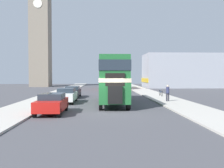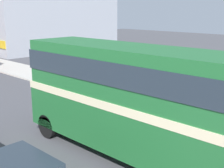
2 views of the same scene
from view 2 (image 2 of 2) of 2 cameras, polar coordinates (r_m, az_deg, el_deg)
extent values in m
cube|color=#1E602D|center=(11.61, 5.62, -8.14)|extent=(2.43, 10.99, 1.68)
cube|color=beige|center=(11.28, 5.74, -3.46)|extent=(2.45, 11.05, 0.30)
cube|color=#1E602D|center=(11.01, 5.87, 1.85)|extent=(2.38, 10.77, 1.83)
cube|color=#232D38|center=(11.00, 5.88, 2.32)|extent=(2.45, 10.88, 0.82)
cylinder|color=black|center=(14.35, -11.69, -7.51)|extent=(0.28, 1.07, 1.07)
cylinder|color=black|center=(15.57, -5.15, -5.56)|extent=(0.28, 1.07, 1.07)
cube|color=#232D38|center=(9.63, -16.52, -14.27)|extent=(1.55, 2.29, 0.43)
cylinder|color=black|center=(11.60, -16.77, -14.29)|extent=(0.20, 0.64, 0.64)
cylinder|color=#282833|center=(16.65, 15.61, -4.82)|extent=(0.15, 0.15, 0.80)
cylinder|color=#282833|center=(16.80, 15.91, -4.67)|extent=(0.15, 0.15, 0.80)
cylinder|color=navy|center=(16.52, 15.91, -2.40)|extent=(0.33, 0.33, 0.63)
sphere|color=beige|center=(16.41, 16.01, -0.98)|extent=(0.22, 0.22, 0.22)
torus|color=black|center=(20.61, 2.49, -0.90)|extent=(0.05, 0.71, 0.71)
torus|color=black|center=(21.29, 0.38, -0.41)|extent=(0.05, 0.71, 0.71)
cylinder|color=#234C93|center=(20.91, 1.42, -0.26)|extent=(0.04, 1.06, 0.34)
cylinder|color=#234C93|center=(21.14, 0.67, 0.08)|extent=(0.04, 0.04, 0.43)
cube|color=#999EA8|center=(45.61, -11.13, 10.92)|extent=(18.32, 8.57, 7.37)
camera|label=1|loc=(19.15, 108.05, -13.24)|focal=40.00mm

